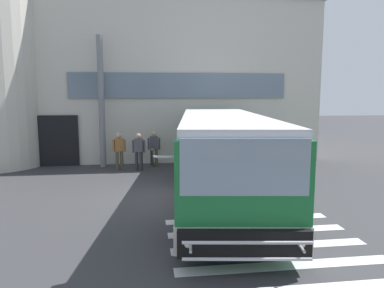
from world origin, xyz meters
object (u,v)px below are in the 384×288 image
(passenger_near_column, at_px, (119,149))
(safety_bollard_yellow, at_px, (207,162))
(passenger_at_curb_edge, at_px, (154,146))
(bus_main_foreground, at_px, (221,157))
(passenger_by_doorway, at_px, (139,150))
(entry_support_column, at_px, (101,102))

(passenger_near_column, xyz_separation_m, safety_bollard_yellow, (3.80, -0.99, -0.48))
(passenger_near_column, distance_m, passenger_at_curb_edge, 1.67)
(bus_main_foreground, bearing_deg, passenger_at_curb_edge, 110.76)
(passenger_by_doorway, relative_size, passenger_at_curb_edge, 1.00)
(passenger_by_doorway, height_order, passenger_at_curb_edge, same)
(passenger_near_column, relative_size, passenger_by_doorway, 1.00)
(passenger_at_curb_edge, bearing_deg, bus_main_foreground, -69.24)
(passenger_at_curb_edge, bearing_deg, passenger_by_doorway, -129.56)
(bus_main_foreground, height_order, passenger_near_column, bus_main_foreground)
(bus_main_foreground, height_order, safety_bollard_yellow, bus_main_foreground)
(passenger_at_curb_edge, bearing_deg, passenger_near_column, -159.50)
(passenger_near_column, height_order, passenger_by_doorway, same)
(passenger_near_column, distance_m, safety_bollard_yellow, 3.95)
(bus_main_foreground, relative_size, passenger_at_curb_edge, 6.57)
(safety_bollard_yellow, bearing_deg, passenger_at_curb_edge, 144.84)
(bus_main_foreground, distance_m, passenger_by_doorway, 5.33)
(entry_support_column, bearing_deg, passenger_by_doorway, -32.72)
(entry_support_column, bearing_deg, safety_bollard_yellow, -21.39)
(entry_support_column, xyz_separation_m, passenger_by_doorway, (1.67, -1.07, -2.08))
(bus_main_foreground, xyz_separation_m, passenger_near_column, (-3.61, 4.82, -0.40))
(passenger_by_doorway, bearing_deg, entry_support_column, 147.28)
(bus_main_foreground, bearing_deg, safety_bollard_yellow, 87.23)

